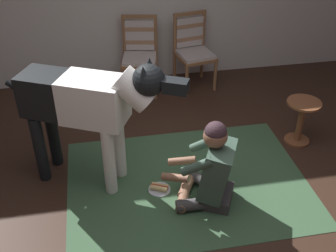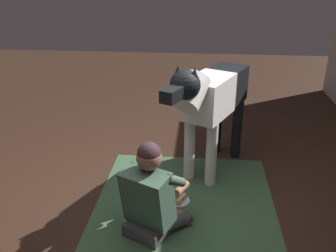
{
  "view_description": "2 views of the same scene",
  "coord_description": "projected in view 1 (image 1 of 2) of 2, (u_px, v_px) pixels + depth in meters",
  "views": [
    {
      "loc": [
        -0.57,
        -2.74,
        2.73
      ],
      "look_at": [
        -0.02,
        0.23,
        0.73
      ],
      "focal_mm": 44.56,
      "sensor_mm": 36.0,
      "label": 1
    },
    {
      "loc": [
        2.86,
        0.39,
        2.15
      ],
      "look_at": [
        -0.37,
        0.09,
        0.68
      ],
      "focal_mm": 38.94,
      "sensor_mm": 36.0,
      "label": 2
    }
  ],
  "objects": [
    {
      "name": "ground_plane",
      "position": [
        174.0,
        205.0,
        3.84
      ],
      "size": [
        12.97,
        12.97,
        0.0
      ],
      "primitive_type": "plane",
      "color": "#332117"
    },
    {
      "name": "area_rug",
      "position": [
        188.0,
        182.0,
        4.1
      ],
      "size": [
        2.33,
        1.72,
        0.01
      ],
      "primitive_type": "cube",
      "color": "#38583A",
      "rests_on": "ground"
    },
    {
      "name": "dining_chair_left_of_pair",
      "position": [
        140.0,
        51.0,
        5.44
      ],
      "size": [
        0.54,
        0.54,
        0.98
      ],
      "color": "brown",
      "rests_on": "ground"
    },
    {
      "name": "dining_chair_right_of_pair",
      "position": [
        193.0,
        47.0,
        5.55
      ],
      "size": [
        0.54,
        0.54,
        0.98
      ],
      "color": "brown",
      "rests_on": "ground"
    },
    {
      "name": "person_sitting_on_floor",
      "position": [
        211.0,
        170.0,
        3.71
      ],
      "size": [
        0.71,
        0.63,
        0.86
      ],
      "color": "#413D3F",
      "rests_on": "ground"
    },
    {
      "name": "large_dog",
      "position": [
        88.0,
        103.0,
        3.68
      ],
      "size": [
        1.57,
        0.87,
        1.34
      ],
      "color": "white",
      "rests_on": "ground"
    },
    {
      "name": "hot_dog_on_plate",
      "position": [
        159.0,
        188.0,
        4.0
      ],
      "size": [
        0.21,
        0.21,
        0.06
      ],
      "color": "silver",
      "rests_on": "ground"
    },
    {
      "name": "round_side_table",
      "position": [
        301.0,
        119.0,
        4.52
      ],
      "size": [
        0.36,
        0.36,
        0.51
      ],
      "color": "brown",
      "rests_on": "ground"
    }
  ]
}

